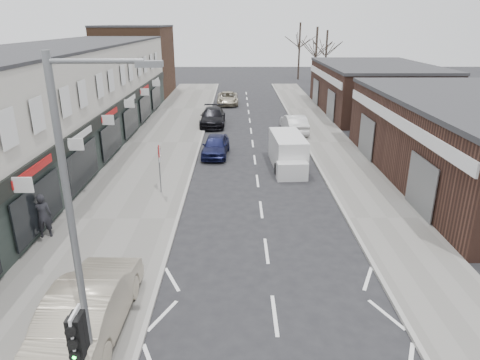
{
  "coord_description": "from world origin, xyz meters",
  "views": [
    {
      "loc": [
        -1.16,
        -9.04,
        8.61
      ],
      "look_at": [
        -1.05,
        7.14,
        2.6
      ],
      "focal_mm": 32.0,
      "sensor_mm": 36.0,
      "label": 1
    }
  ],
  "objects_px": {
    "traffic_light": "(79,345)",
    "parked_car_right_b": "(292,122)",
    "street_lamp": "(79,221)",
    "white_van": "(288,152)",
    "sedan_on_pavement": "(92,304)",
    "pedestrian": "(43,216)",
    "parked_car_right_a": "(294,124)",
    "parked_car_left_b": "(213,117)",
    "parked_car_left_c": "(228,98)",
    "warning_sign": "(159,155)",
    "parked_car_left_a": "(216,146)"
  },
  "relations": [
    {
      "from": "parked_car_left_b",
      "to": "parked_car_right_b",
      "type": "xyz_separation_m",
      "value": [
        6.8,
        -1.53,
        -0.09
      ]
    },
    {
      "from": "white_van",
      "to": "parked_car_left_c",
      "type": "distance_m",
      "value": 22.05
    },
    {
      "from": "street_lamp",
      "to": "sedan_on_pavement",
      "type": "xyz_separation_m",
      "value": [
        -0.85,
        2.1,
        -3.65
      ]
    },
    {
      "from": "traffic_light",
      "to": "parked_car_right_a",
      "type": "bearing_deg",
      "value": 73.85
    },
    {
      "from": "parked_car_left_a",
      "to": "parked_car_right_b",
      "type": "bearing_deg",
      "value": 54.81
    },
    {
      "from": "parked_car_left_c",
      "to": "parked_car_right_a",
      "type": "xyz_separation_m",
      "value": [
        5.7,
        -12.92,
        0.08
      ]
    },
    {
      "from": "parked_car_left_b",
      "to": "parked_car_left_c",
      "type": "xyz_separation_m",
      "value": [
        1.1,
        10.17,
        -0.08
      ]
    },
    {
      "from": "sedan_on_pavement",
      "to": "parked_car_right_a",
      "type": "bearing_deg",
      "value": -109.24
    },
    {
      "from": "pedestrian",
      "to": "parked_car_left_b",
      "type": "distance_m",
      "value": 21.8
    },
    {
      "from": "street_lamp",
      "to": "sedan_on_pavement",
      "type": "distance_m",
      "value": 4.29
    },
    {
      "from": "white_van",
      "to": "parked_car_left_b",
      "type": "height_order",
      "value": "white_van"
    },
    {
      "from": "pedestrian",
      "to": "white_van",
      "type": "bearing_deg",
      "value": -158.11
    },
    {
      "from": "parked_car_left_c",
      "to": "parked_car_left_a",
      "type": "bearing_deg",
      "value": -92.31
    },
    {
      "from": "sedan_on_pavement",
      "to": "parked_car_right_b",
      "type": "relative_size",
      "value": 1.33
    },
    {
      "from": "sedan_on_pavement",
      "to": "parked_car_left_b",
      "type": "distance_m",
      "value": 26.8
    },
    {
      "from": "warning_sign",
      "to": "white_van",
      "type": "distance_m",
      "value": 8.57
    },
    {
      "from": "sedan_on_pavement",
      "to": "parked_car_left_c",
      "type": "relative_size",
      "value": 1.07
    },
    {
      "from": "parked_car_left_a",
      "to": "parked_car_right_a",
      "type": "height_order",
      "value": "parked_car_right_a"
    },
    {
      "from": "parked_car_left_c",
      "to": "parked_car_right_b",
      "type": "height_order",
      "value": "parked_car_left_c"
    },
    {
      "from": "pedestrian",
      "to": "parked_car_left_c",
      "type": "height_order",
      "value": "pedestrian"
    },
    {
      "from": "sedan_on_pavement",
      "to": "street_lamp",
      "type": "bearing_deg",
      "value": 113.1
    },
    {
      "from": "sedan_on_pavement",
      "to": "pedestrian",
      "type": "bearing_deg",
      "value": -55.23
    },
    {
      "from": "parked_car_left_b",
      "to": "parked_car_left_c",
      "type": "relative_size",
      "value": 1.07
    },
    {
      "from": "street_lamp",
      "to": "warning_sign",
      "type": "relative_size",
      "value": 2.96
    },
    {
      "from": "white_van",
      "to": "sedan_on_pavement",
      "type": "xyz_separation_m",
      "value": [
        -7.38,
        -15.24,
        0.02
      ]
    },
    {
      "from": "traffic_light",
      "to": "parked_car_left_b",
      "type": "distance_m",
      "value": 30.1
    },
    {
      "from": "pedestrian",
      "to": "street_lamp",
      "type": "bearing_deg",
      "value": 102.38
    },
    {
      "from": "parked_car_left_a",
      "to": "parked_car_left_c",
      "type": "height_order",
      "value": "parked_car_left_a"
    },
    {
      "from": "parked_car_right_b",
      "to": "warning_sign",
      "type": "bearing_deg",
      "value": 55.62
    },
    {
      "from": "white_van",
      "to": "parked_car_right_a",
      "type": "distance_m",
      "value": 8.86
    },
    {
      "from": "parked_car_right_b",
      "to": "street_lamp",
      "type": "bearing_deg",
      "value": 70.1
    },
    {
      "from": "parked_car_left_a",
      "to": "parked_car_left_c",
      "type": "distance_m",
      "value": 19.21
    },
    {
      "from": "street_lamp",
      "to": "parked_car_left_b",
      "type": "relative_size",
      "value": 1.54
    },
    {
      "from": "street_lamp",
      "to": "parked_car_right_a",
      "type": "xyz_separation_m",
      "value": [
        8.03,
        26.07,
        -3.87
      ]
    },
    {
      "from": "street_lamp",
      "to": "parked_car_left_b",
      "type": "bearing_deg",
      "value": 87.56
    },
    {
      "from": "street_lamp",
      "to": "parked_car_left_a",
      "type": "height_order",
      "value": "street_lamp"
    },
    {
      "from": "street_lamp",
      "to": "white_van",
      "type": "distance_m",
      "value": 18.89
    },
    {
      "from": "parked_car_left_c",
      "to": "warning_sign",
      "type": "bearing_deg",
      "value": -97.49
    },
    {
      "from": "parked_car_left_b",
      "to": "parked_car_right_b",
      "type": "distance_m",
      "value": 6.97
    },
    {
      "from": "street_lamp",
      "to": "parked_car_left_c",
      "type": "relative_size",
      "value": 1.65
    },
    {
      "from": "parked_car_left_b",
      "to": "street_lamp",
      "type": "bearing_deg",
      "value": -92.59
    },
    {
      "from": "street_lamp",
      "to": "parked_car_right_a",
      "type": "bearing_deg",
      "value": 72.89
    },
    {
      "from": "street_lamp",
      "to": "pedestrian",
      "type": "bearing_deg",
      "value": 120.81
    },
    {
      "from": "traffic_light",
      "to": "parked_car_left_c",
      "type": "relative_size",
      "value": 0.64
    },
    {
      "from": "pedestrian",
      "to": "parked_car_left_b",
      "type": "bearing_deg",
      "value": -124.14
    },
    {
      "from": "white_van",
      "to": "parked_car_right_a",
      "type": "relative_size",
      "value": 1.15
    },
    {
      "from": "pedestrian",
      "to": "parked_car_left_a",
      "type": "distance_m",
      "value": 13.63
    },
    {
      "from": "traffic_light",
      "to": "parked_car_right_b",
      "type": "xyz_separation_m",
      "value": [
        7.9,
        28.5,
        -1.75
      ]
    },
    {
      "from": "traffic_light",
      "to": "white_van",
      "type": "xyz_separation_m",
      "value": [
        6.4,
        18.56,
        -1.47
      ]
    },
    {
      "from": "street_lamp",
      "to": "warning_sign",
      "type": "bearing_deg",
      "value": 92.84
    }
  ]
}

